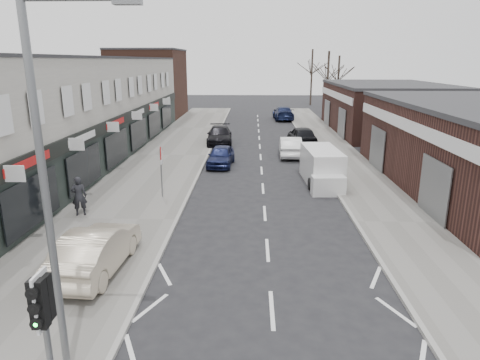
# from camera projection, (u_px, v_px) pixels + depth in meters

# --- Properties ---
(ground) EXTENTS (160.00, 160.00, 0.00)m
(ground) POSITION_uv_depth(u_px,v_px,m) (275.00, 356.00, 10.28)
(ground) COLOR black
(ground) RESTS_ON ground
(pavement_left) EXTENTS (5.50, 64.00, 0.12)m
(pavement_left) POSITION_uv_depth(u_px,v_px,m) (169.00, 156.00, 31.63)
(pavement_left) COLOR slate
(pavement_left) RESTS_ON ground
(pavement_right) EXTENTS (3.50, 64.00, 0.12)m
(pavement_right) POSITION_uv_depth(u_px,v_px,m) (339.00, 157.00, 31.27)
(pavement_right) COLOR slate
(pavement_right) RESTS_ON ground
(shop_terrace_left) EXTENTS (8.00, 41.00, 7.10)m
(shop_terrace_left) POSITION_uv_depth(u_px,v_px,m) (59.00, 112.00, 28.48)
(shop_terrace_left) COLOR beige
(shop_terrace_left) RESTS_ON ground
(brick_block_far) EXTENTS (8.00, 10.00, 8.00)m
(brick_block_far) POSITION_uv_depth(u_px,v_px,m) (149.00, 84.00, 52.90)
(brick_block_far) COLOR #44271D
(brick_block_far) RESTS_ON ground
(right_unit_far) EXTENTS (10.00, 16.00, 4.50)m
(right_unit_far) POSITION_uv_depth(u_px,v_px,m) (386.00, 109.00, 42.03)
(right_unit_far) COLOR #3C201B
(right_unit_far) RESTS_ON ground
(tree_far_a) EXTENTS (3.60, 3.60, 8.00)m
(tree_far_a) POSITION_uv_depth(u_px,v_px,m) (326.00, 114.00, 56.21)
(tree_far_a) COLOR #382D26
(tree_far_a) RESTS_ON ground
(tree_far_b) EXTENTS (3.60, 3.60, 7.50)m
(tree_far_b) POSITION_uv_depth(u_px,v_px,m) (336.00, 109.00, 61.91)
(tree_far_b) COLOR #382D26
(tree_far_b) RESTS_ON ground
(tree_far_c) EXTENTS (3.60, 3.60, 8.50)m
(tree_far_c) POSITION_uv_depth(u_px,v_px,m) (310.00, 105.00, 67.77)
(tree_far_c) COLOR #382D26
(tree_far_c) RESTS_ON ground
(traffic_light) EXTENTS (0.28, 0.60, 3.10)m
(traffic_light) POSITION_uv_depth(u_px,v_px,m) (43.00, 313.00, 7.82)
(traffic_light) COLOR slate
(traffic_light) RESTS_ON pavement_left
(street_lamp) EXTENTS (2.23, 0.22, 8.00)m
(street_lamp) POSITION_uv_depth(u_px,v_px,m) (52.00, 179.00, 8.40)
(street_lamp) COLOR slate
(street_lamp) RESTS_ON pavement_left
(warning_sign) EXTENTS (0.12, 0.80, 2.70)m
(warning_sign) POSITION_uv_depth(u_px,v_px,m) (161.00, 157.00, 21.39)
(warning_sign) COLOR slate
(warning_sign) RESTS_ON pavement_left
(white_van) EXTENTS (2.04, 5.18, 1.98)m
(white_van) POSITION_uv_depth(u_px,v_px,m) (322.00, 167.00, 24.55)
(white_van) COLOR white
(white_van) RESTS_ON ground
(sedan_on_pavement) EXTENTS (1.84, 4.62, 1.49)m
(sedan_on_pavement) POSITION_uv_depth(u_px,v_px,m) (96.00, 250.00, 14.05)
(sedan_on_pavement) COLOR #C4B59C
(sedan_on_pavement) RESTS_ON pavement_left
(pedestrian) EXTENTS (0.76, 0.61, 1.80)m
(pedestrian) POSITION_uv_depth(u_px,v_px,m) (79.00, 196.00, 19.10)
(pedestrian) COLOR black
(pedestrian) RESTS_ON pavement_left
(parked_car_left_a) EXTENTS (1.86, 4.03, 1.34)m
(parked_car_left_a) POSITION_uv_depth(u_px,v_px,m) (221.00, 156.00, 28.71)
(parked_car_left_a) COLOR #151C43
(parked_car_left_a) RESTS_ON ground
(parked_car_left_b) EXTENTS (2.33, 5.17, 1.47)m
(parked_car_left_b) POSITION_uv_depth(u_px,v_px,m) (220.00, 135.00, 36.11)
(parked_car_left_b) COLOR black
(parked_car_left_b) RESTS_ON ground
(parked_car_right_a) EXTENTS (1.68, 4.43, 1.44)m
(parked_car_right_a) POSITION_uv_depth(u_px,v_px,m) (290.00, 146.00, 31.59)
(parked_car_right_a) COLOR white
(parked_car_right_a) RESTS_ON ground
(parked_car_right_b) EXTENTS (2.30, 4.90, 1.62)m
(parked_car_right_b) POSITION_uv_depth(u_px,v_px,m) (302.00, 136.00, 35.50)
(parked_car_right_b) COLOR black
(parked_car_right_b) RESTS_ON ground
(parked_car_right_c) EXTENTS (2.40, 5.52, 1.58)m
(parked_car_right_c) POSITION_uv_depth(u_px,v_px,m) (283.00, 113.00, 50.90)
(parked_car_right_c) COLOR #121939
(parked_car_right_c) RESTS_ON ground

